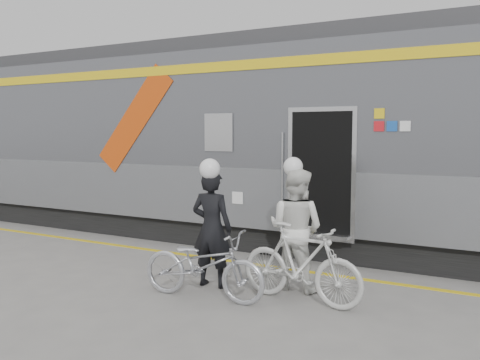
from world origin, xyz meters
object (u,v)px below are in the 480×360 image
Objects in this scene: bicycle_left at (203,265)px; bicycle_right at (301,264)px; woman at (296,229)px; man at (212,228)px.

bicycle_right is (1.22, 0.48, 0.06)m from bicycle_left.
woman is at bearing -46.05° from bicycle_left.
bicycle_left is at bearing 54.38° from woman.
woman is at bearing 34.68° from bicycle_right.
bicycle_left is at bearing 105.62° from man.
bicycle_left is 1.31m from bicycle_right.
man reaches higher than bicycle_left.
woman is (0.92, 1.03, 0.40)m from bicycle_left.
bicycle_left is (0.20, -0.55, -0.39)m from man.
bicycle_left is at bearing 117.62° from bicycle_right.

